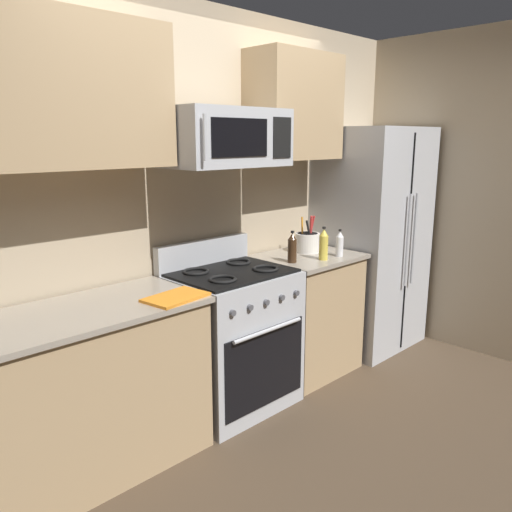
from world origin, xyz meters
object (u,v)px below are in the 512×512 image
Objects in this scene: bottle_vinegar at (340,244)px; refrigerator at (371,239)px; utensil_crock at (307,242)px; bottle_soy at (292,248)px; microwave at (226,138)px; cutting_board at (176,297)px; range_oven at (232,337)px; bottle_oil at (324,245)px.

refrigerator is at bearing 14.11° from bottle_vinegar.
utensil_crock is 1.26× the size of bottle_soy.
utensil_crock is at bearing 3.07° from microwave.
cutting_board is (-0.56, -0.21, -0.84)m from microwave.
cutting_board is 1.47m from bottle_vinegar.
range_oven is 1.40× the size of microwave.
refrigerator is 1.78m from microwave.
bottle_soy is (-0.33, -0.14, 0.02)m from utensil_crock.
refrigerator is at bearing -6.99° from utensil_crock.
range_oven is at bearing -175.11° from utensil_crock.
refrigerator reaches higher than utensil_crock.
microwave reaches higher than range_oven.
bottle_vinegar is (0.90, -0.21, -0.76)m from microwave.
refrigerator is 8.23× the size of bottle_soy.
microwave is 2.77× the size of utensil_crock.
microwave is 2.34× the size of cutting_board.
bottle_oil is at bearing 0.54° from cutting_board.
range_oven is 0.74m from cutting_board.
cutting_board is at bearing -169.67° from utensil_crock.
range_oven is 0.74m from bottle_soy.
range_oven is 3.27× the size of cutting_board.
bottle_oil is (-0.84, -0.15, 0.10)m from refrigerator.
bottle_oil is (-0.17, 0.01, 0.02)m from bottle_vinegar.
bottle_soy reaches higher than bottle_vinegar.
bottle_vinegar is 0.17m from bottle_oil.
bottle_vinegar is at bearing -16.04° from bottle_soy.
refrigerator reaches higher than range_oven.
microwave is 3.88× the size of bottle_vinegar.
bottle_soy is at bearing 5.98° from cutting_board.
bottle_oil is at bearing -114.77° from utensil_crock.
range_oven is at bearing 171.92° from bottle_soy.
range_oven is 1.63m from refrigerator.
range_oven is 4.86× the size of bottle_soy.
bottle_oil is at bearing -13.26° from range_oven.
microwave is (-1.57, 0.04, 0.84)m from refrigerator.
bottle_vinegar is (1.47, -0.00, 0.08)m from cutting_board.
refrigerator is 6.55× the size of utensil_crock.
bottle_soy is (0.51, -0.10, -0.75)m from microwave.
bottle_oil is 1.06× the size of bottle_soy.
bottle_oil is at bearing 175.60° from bottle_vinegar.
bottle_vinegar is at bearing -4.40° from bottle_oil.
cutting_board is at bearing -159.45° from microwave.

